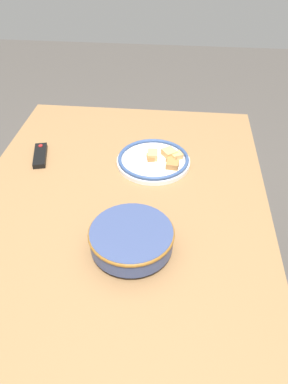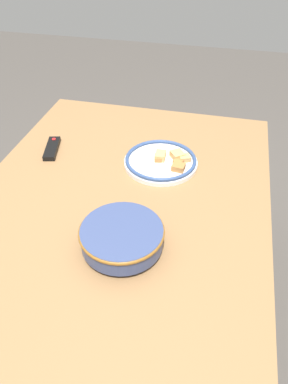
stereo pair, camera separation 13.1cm
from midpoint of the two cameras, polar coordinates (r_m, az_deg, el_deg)
The scene contains 5 objects.
ground_plane at distance 1.89m, azimuth -5.04°, elevation -18.81°, with size 8.00×8.00×0.00m, color #4C4742.
dining_table at distance 1.37m, azimuth -6.58°, elevation -4.05°, with size 1.44×1.06×0.73m.
noodle_bowl at distance 1.14m, azimuth -5.23°, elevation -7.19°, with size 0.26×0.26×0.08m.
food_plate at distance 1.50m, azimuth -0.90°, elevation 4.81°, with size 0.29×0.29×0.05m.
tv_remote at distance 1.62m, azimuth -17.81°, elevation 5.26°, with size 0.17×0.09×0.02m.
Camera 1 is at (-0.98, -0.19, 1.60)m, focal length 35.00 mm.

